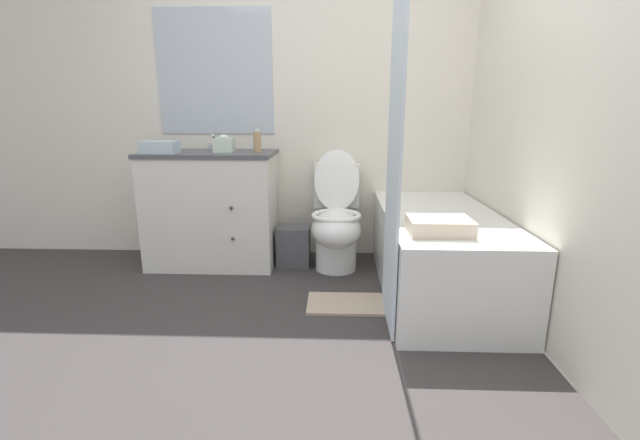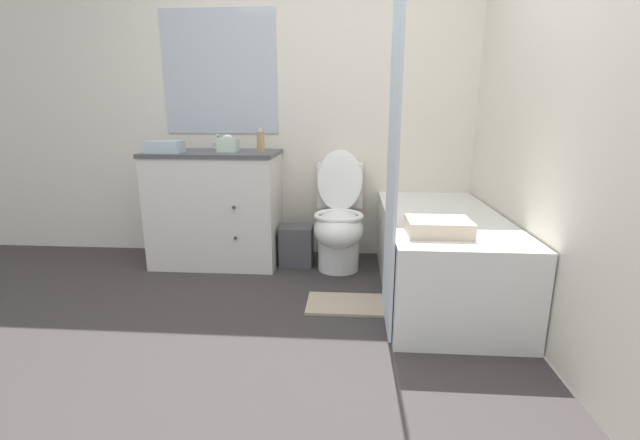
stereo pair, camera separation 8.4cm
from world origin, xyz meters
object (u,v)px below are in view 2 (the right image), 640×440
(hand_towel_folded, at_px, (165,147))
(bath_towel_folded, at_px, (438,227))
(bathtub, at_px, (440,253))
(tissue_box, at_px, (228,145))
(wastebasket, at_px, (296,245))
(bath_mat, at_px, (345,304))
(soap_dispenser, at_px, (261,141))
(toilet, at_px, (339,222))
(vanity_cabinet, at_px, (217,207))
(sink_faucet, at_px, (221,145))

(hand_towel_folded, xyz_separation_m, bath_towel_folded, (1.81, -0.84, -0.34))
(bathtub, distance_m, hand_towel_folded, 2.07)
(tissue_box, bearing_deg, hand_towel_folded, -166.73)
(wastebasket, bearing_deg, bath_mat, -61.27)
(soap_dispenser, bearing_deg, bath_mat, -47.94)
(toilet, xyz_separation_m, hand_towel_folded, (-1.27, -0.05, 0.55))
(vanity_cabinet, distance_m, toilet, 0.96)
(tissue_box, relative_size, hand_towel_folded, 0.57)
(vanity_cabinet, xyz_separation_m, tissue_box, (0.12, -0.02, 0.48))
(vanity_cabinet, height_order, hand_towel_folded, hand_towel_folded)
(bathtub, xyz_separation_m, soap_dispenser, (-1.25, 0.47, 0.68))
(soap_dispenser, bearing_deg, wastebasket, -0.64)
(soap_dispenser, bearing_deg, tissue_box, 179.62)
(sink_faucet, distance_m, bath_towel_folded, 1.92)
(sink_faucet, xyz_separation_m, toilet, (0.95, -0.28, -0.55))
(vanity_cabinet, xyz_separation_m, soap_dispenser, (0.37, -0.03, 0.50))
(tissue_box, bearing_deg, toilet, -3.82)
(soap_dispenser, relative_size, bath_mat, 0.38)
(hand_towel_folded, distance_m, bath_mat, 1.72)
(wastebasket, relative_size, bath_towel_folded, 0.93)
(bathtub, distance_m, bath_mat, 0.71)
(toilet, xyz_separation_m, bath_mat, (0.06, -0.66, -0.35))
(soap_dispenser, height_order, bath_towel_folded, soap_dispenser)
(wastebasket, distance_m, bath_mat, 0.83)
(vanity_cabinet, xyz_separation_m, bathtub, (1.62, -0.49, -0.18))
(vanity_cabinet, distance_m, bath_towel_folded, 1.78)
(sink_faucet, height_order, bath_mat, sink_faucet)
(vanity_cabinet, relative_size, bath_mat, 2.05)
(toilet, distance_m, soap_dispenser, 0.83)
(sink_faucet, xyz_separation_m, hand_towel_folded, (-0.32, -0.33, 0.01))
(bath_mat, bearing_deg, wastebasket, 118.73)
(toilet, bearing_deg, sink_faucet, 163.69)
(tissue_box, bearing_deg, bathtub, -17.32)
(bath_mat, bearing_deg, tissue_box, 141.21)
(tissue_box, bearing_deg, vanity_cabinet, 168.56)
(tissue_box, bearing_deg, sink_faucet, 118.20)
(vanity_cabinet, height_order, bath_towel_folded, vanity_cabinet)
(bathtub, xyz_separation_m, tissue_box, (-1.50, 0.47, 0.65))
(vanity_cabinet, relative_size, toilet, 1.10)
(toilet, distance_m, bath_mat, 0.75)
(vanity_cabinet, relative_size, sink_faucet, 6.79)
(vanity_cabinet, height_order, sink_faucet, sink_faucet)
(vanity_cabinet, distance_m, tissue_box, 0.49)
(hand_towel_folded, bearing_deg, bath_towel_folded, -24.83)
(wastebasket, relative_size, soap_dispenser, 1.72)
(vanity_cabinet, relative_size, hand_towel_folded, 3.93)
(bath_towel_folded, bearing_deg, soap_dispenser, 140.19)
(wastebasket, xyz_separation_m, hand_towel_folded, (-0.94, -0.10, 0.76))
(bath_towel_folded, relative_size, bath_mat, 0.69)
(wastebasket, bearing_deg, bathtub, -24.90)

